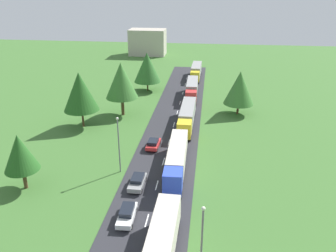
# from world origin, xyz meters

# --- Properties ---
(road) EXTENTS (10.00, 140.00, 0.06)m
(road) POSITION_xyz_m (0.00, 24.50, 0.03)
(road) COLOR #2B2B30
(road) RESTS_ON ground
(lane_marking_centre) EXTENTS (0.16, 121.40, 0.01)m
(lane_marking_centre) POSITION_xyz_m (0.00, 20.84, 0.07)
(lane_marking_centre) COLOR white
(lane_marking_centre) RESTS_ON road
(truck_lead) EXTENTS (2.63, 12.94, 3.74)m
(truck_lead) POSITION_xyz_m (2.57, 11.22, 2.19)
(truck_lead) COLOR red
(truck_lead) RESTS_ON road
(truck_second) EXTENTS (2.81, 14.88, 3.47)m
(truck_second) POSITION_xyz_m (2.25, 28.95, 2.07)
(truck_second) COLOR blue
(truck_second) RESTS_ON road
(truck_third) EXTENTS (2.58, 14.42, 3.55)m
(truck_third) POSITION_xyz_m (2.52, 45.99, 2.11)
(truck_third) COLOR yellow
(truck_third) RESTS_ON road
(truck_fourth) EXTENTS (2.70, 12.79, 3.70)m
(truck_fourth) POSITION_xyz_m (2.39, 63.57, 2.17)
(truck_fourth) COLOR red
(truck_fourth) RESTS_ON road
(truck_fifth) EXTENTS (2.65, 12.59, 3.61)m
(truck_fifth) POSITION_xyz_m (2.51, 81.29, 2.12)
(truck_fifth) COLOR yellow
(truck_fifth) RESTS_ON road
(car_second) EXTENTS (1.91, 4.56, 1.51)m
(car_second) POSITION_xyz_m (-2.30, 17.20, 0.85)
(car_second) COLOR white
(car_second) RESTS_ON road
(car_third) EXTENTS (1.90, 4.35, 1.43)m
(car_third) POSITION_xyz_m (-2.53, 24.21, 0.82)
(car_third) COLOR gray
(car_third) RESTS_ON road
(car_fourth) EXTENTS (2.02, 4.03, 1.47)m
(car_fourth) POSITION_xyz_m (-2.31, 35.86, 0.83)
(car_fourth) COLOR red
(car_fourth) RESTS_ON road
(lamppost_lead) EXTENTS (0.36, 0.36, 8.86)m
(lamppost_lead) POSITION_xyz_m (6.43, 8.64, 4.91)
(lamppost_lead) COLOR slate
(lamppost_lead) RESTS_ON ground
(lamppost_second) EXTENTS (0.36, 0.36, 8.50)m
(lamppost_second) POSITION_xyz_m (-5.83, 27.81, 4.73)
(lamppost_second) COLOR slate
(lamppost_second) RESTS_ON ground
(tree_birch) EXTENTS (4.50, 4.50, 7.79)m
(tree_birch) POSITION_xyz_m (-17.33, 22.10, 5.28)
(tree_birch) COLOR #513823
(tree_birch) RESTS_ON ground
(tree_maple) EXTENTS (6.15, 6.15, 9.03)m
(tree_maple) POSITION_xyz_m (12.52, 53.83, 5.63)
(tree_maple) COLOR #513823
(tree_maple) RESTS_ON ground
(tree_pine) EXTENTS (6.49, 6.49, 10.88)m
(tree_pine) POSITION_xyz_m (-11.07, 50.41, 7.29)
(tree_pine) COLOR #513823
(tree_pine) RESTS_ON ground
(tree_elm) EXTENTS (6.51, 6.51, 10.53)m
(tree_elm) POSITION_xyz_m (-17.03, 43.36, 6.94)
(tree_elm) COLOR #513823
(tree_elm) RESTS_ON ground
(tree_ash) EXTENTS (6.58, 6.58, 9.60)m
(tree_ash) POSITION_xyz_m (-9.01, 67.67, 5.98)
(tree_ash) COLOR #513823
(tree_ash) RESTS_ON ground
(distant_building) EXTENTS (13.12, 8.09, 9.28)m
(distant_building) POSITION_xyz_m (-17.09, 112.84, 4.64)
(distant_building) COLOR #B2A899
(distant_building) RESTS_ON ground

